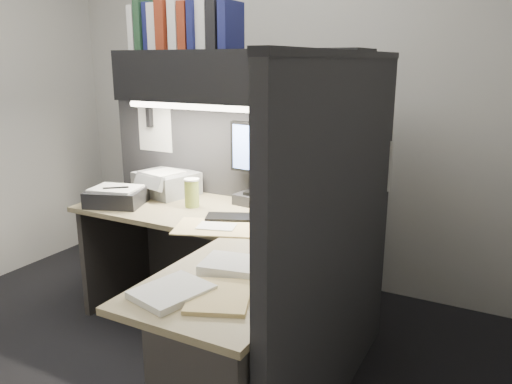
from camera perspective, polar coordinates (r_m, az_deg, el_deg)
floor at (r=2.90m, az=-12.41°, el=-18.90°), size 3.50×3.50×0.00m
wall_back at (r=3.68m, az=1.88°, el=11.06°), size 3.50×0.04×2.70m
partition_back at (r=3.25m, az=-2.18°, el=0.74°), size 1.90×0.06×1.60m
partition_right at (r=2.22m, az=9.39°, el=-6.26°), size 0.06×1.50×1.60m
desk at (r=2.44m, az=-5.18°, el=-13.30°), size 1.70×1.53×0.73m
overhead_shelf at (r=2.95m, az=-2.49°, el=13.04°), size 1.55×0.34×0.30m
task_light_tube at (r=2.84m, az=-3.90°, el=9.52°), size 1.32×0.04×0.04m
monitor at (r=3.01m, az=0.86°, el=2.13°), size 0.47×0.24×0.50m
keyboard at (r=2.79m, az=-1.37°, el=-2.96°), size 0.44×0.30×0.02m
mousepad at (r=2.67m, az=5.70°, el=-4.06°), size 0.22×0.20×0.00m
mouse at (r=2.66m, az=6.01°, el=-3.63°), size 0.09×0.12×0.04m
telephone at (r=2.83m, az=5.78°, el=-1.92°), size 0.32×0.33×0.10m
coffee_cup at (r=3.03m, az=-7.35°, el=-0.18°), size 0.11×0.11×0.16m
printer at (r=3.36m, az=-10.16°, el=1.02°), size 0.43×0.39×0.15m
notebook_stack at (r=3.18m, az=-15.66°, el=-0.55°), size 0.40×0.36×0.10m
open_folder at (r=2.66m, az=-4.52°, el=-4.05°), size 0.51×0.42×0.01m
paper_stack_a at (r=2.13m, az=-2.94°, el=-8.41°), size 0.26×0.23×0.04m
paper_stack_b at (r=1.95m, az=-9.59°, el=-11.18°), size 0.28×0.32×0.03m
manila_stack at (r=1.91m, az=-4.17°, el=-11.79°), size 0.32×0.35×0.02m
binder_row at (r=3.15m, az=-8.27°, el=18.30°), size 0.72×0.26×0.31m
pinned_papers at (r=2.70m, az=1.01°, el=3.33°), size 1.76×1.31×0.51m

